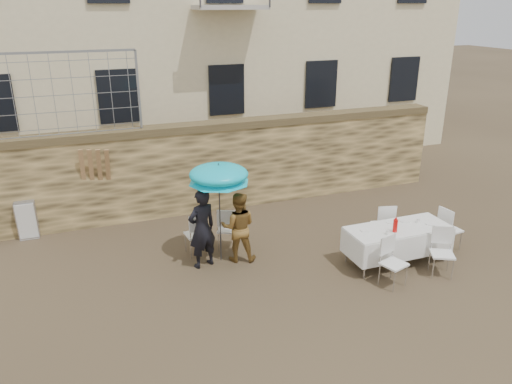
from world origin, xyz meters
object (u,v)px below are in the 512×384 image
object	(u,v)px
couple_chair_right	(228,228)
table_chair_side	(450,228)
banquet_table	(398,229)
soda_bottle	(395,226)
table_chair_back	(383,224)
chair_stack_right	(27,218)
man_suit	(202,229)
couple_chair_left	(196,233)
table_chair_front_right	(442,253)
table_chair_front_left	(394,263)
woman_dress	(238,227)
umbrella	(219,177)

from	to	relation	value
couple_chair_right	table_chair_side	xyz separation A→B (m)	(4.42, -1.67, 0.00)
banquet_table	soda_bottle	distance (m)	0.30
table_chair_back	chair_stack_right	xyz separation A→B (m)	(-7.26, 3.06, -0.02)
man_suit	table_chair_back	world-z (taller)	man_suit
man_suit	couple_chair_left	distance (m)	0.65
man_suit	chair_stack_right	xyz separation A→B (m)	(-3.34, 2.64, -0.36)
banquet_table	table_chair_front_right	world-z (taller)	table_chair_front_right
man_suit	table_chair_front_left	bearing A→B (deg)	130.14
table_chair_front_left	chair_stack_right	bearing A→B (deg)	127.28
man_suit	chair_stack_right	bearing A→B (deg)	-55.92
woman_dress	banquet_table	xyz separation A→B (m)	(2.97, -1.22, -0.00)
umbrella	woman_dress	bearing A→B (deg)	-15.95
man_suit	soda_bottle	distance (m)	3.78
couple_chair_left	chair_stack_right	xyz separation A→B (m)	(-3.34, 2.09, -0.02)
couple_chair_right	soda_bottle	xyz separation A→B (m)	(2.82, -1.92, 0.43)
table_chair_back	man_suit	bearing A→B (deg)	8.25
woman_dress	couple_chair_right	size ratio (longest dim) A/B	1.53
umbrella	table_chair_back	distance (m)	3.79
woman_dress	couple_chair_left	size ratio (longest dim) A/B	1.53
soda_bottle	table_chair_side	distance (m)	1.67
soda_bottle	man_suit	bearing A→B (deg)	158.73
man_suit	table_chair_side	xyz separation A→B (m)	(5.12, -1.12, -0.34)
table_chair_front_right	table_chair_back	world-z (taller)	same
soda_bottle	table_chair_front_right	bearing A→B (deg)	-40.60
table_chair_front_left	table_chair_front_right	bearing A→B (deg)	-17.19
woman_dress	table_chair_side	xyz separation A→B (m)	(4.37, -1.12, -0.25)
man_suit	table_chair_side	world-z (taller)	man_suit
woman_dress	umbrella	xyz separation A→B (m)	(-0.35, 0.10, 1.07)
umbrella	table_chair_back	world-z (taller)	umbrella
couple_chair_right	table_chair_front_right	size ratio (longest dim) A/B	1.00
umbrella	couple_chair_left	size ratio (longest dim) A/B	2.00
couple_chair_right	table_chair_side	bearing A→B (deg)	-174.72
banquet_table	chair_stack_right	distance (m)	8.05
couple_chair_left	couple_chair_right	size ratio (longest dim) A/B	1.00
soda_bottle	table_chair_back	size ratio (longest dim) A/B	0.27
man_suit	umbrella	size ratio (longest dim) A/B	0.85
woman_dress	soda_bottle	distance (m)	3.09
soda_bottle	table_chair_front_left	bearing A→B (deg)	-123.69
woman_dress	couple_chair_right	xyz separation A→B (m)	(-0.05, 0.55, -0.25)
man_suit	table_chair_side	distance (m)	5.25
woman_dress	chair_stack_right	bearing A→B (deg)	-13.09
man_suit	woman_dress	bearing A→B (deg)	162.42
table_chair_back	couple_chair_left	bearing A→B (deg)	0.47
man_suit	umbrella	world-z (taller)	umbrella
umbrella	chair_stack_right	size ratio (longest dim) A/B	2.09
chair_stack_right	table_chair_side	bearing A→B (deg)	-23.98
banquet_table	table_chair_front_left	size ratio (longest dim) A/B	2.19
table_chair_front_left	chair_stack_right	world-z (taller)	table_chair_front_left
table_chair_front_right	chair_stack_right	bearing A→B (deg)	175.51
umbrella	table_chair_front_left	xyz separation A→B (m)	(2.72, -2.07, -1.33)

